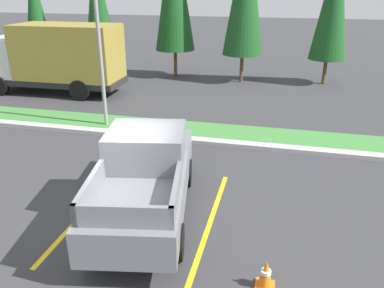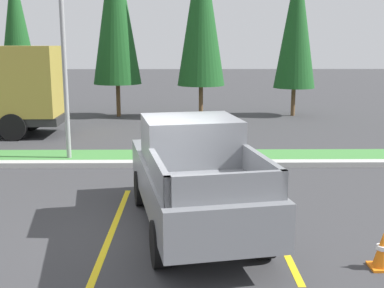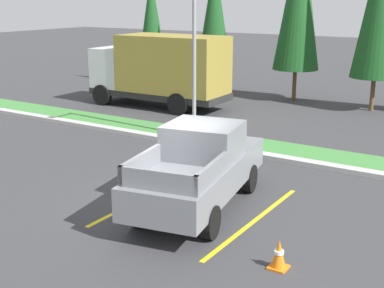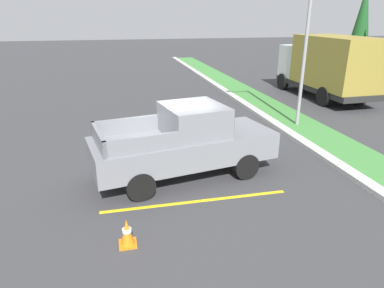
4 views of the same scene
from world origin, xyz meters
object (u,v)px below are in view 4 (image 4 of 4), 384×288
at_px(street_light, 303,34).
at_px(cargo_truck_distant, 327,65).
at_px(cypress_tree_leftmost, 361,25).
at_px(pickup_truck_main, 186,142).
at_px(traffic_cone, 127,233).

bearing_deg(street_light, cargo_truck_distant, 136.27).
xyz_separation_m(street_light, cypress_tree_leftmost, (-8.70, 9.30, 0.08)).
height_order(pickup_truck_main, cypress_tree_leftmost, cypress_tree_leftmost).
distance_m(street_light, traffic_cone, 10.48).
relative_size(pickup_truck_main, street_light, 0.86).
xyz_separation_m(pickup_truck_main, traffic_cone, (2.95, -1.84, -0.75)).
relative_size(cargo_truck_distant, traffic_cone, 11.41).
bearing_deg(cypress_tree_leftmost, pickup_truck_main, -49.93).
bearing_deg(pickup_truck_main, street_light, 124.23).
distance_m(cargo_truck_distant, cypress_tree_leftmost, 6.94).
bearing_deg(pickup_truck_main, cargo_truck_distant, 130.00).
bearing_deg(pickup_truck_main, traffic_cone, -32.03).
xyz_separation_m(cargo_truck_distant, cypress_tree_leftmost, (-4.30, 5.08, 1.96)).
bearing_deg(cypress_tree_leftmost, traffic_cone, -47.22).
height_order(pickup_truck_main, cargo_truck_distant, cargo_truck_distant).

